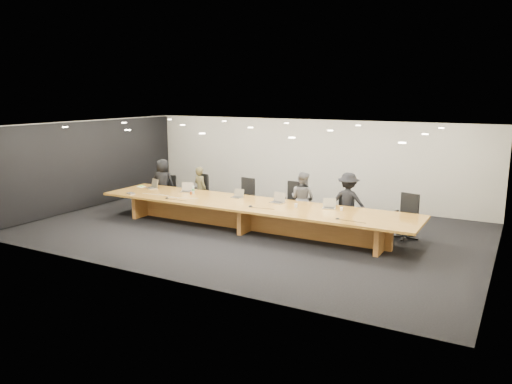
% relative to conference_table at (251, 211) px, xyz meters
% --- Properties ---
extents(ground, '(12.00, 12.00, 0.00)m').
position_rel_conference_table_xyz_m(ground, '(0.00, 0.00, -0.52)').
color(ground, black).
rests_on(ground, ground).
extents(back_wall, '(12.00, 0.02, 2.80)m').
position_rel_conference_table_xyz_m(back_wall, '(0.00, 4.00, 0.88)').
color(back_wall, silver).
rests_on(back_wall, ground).
extents(left_wall_panel, '(0.08, 7.84, 2.74)m').
position_rel_conference_table_xyz_m(left_wall_panel, '(-5.94, 0.00, 0.85)').
color(left_wall_panel, black).
rests_on(left_wall_panel, ground).
extents(conference_table, '(9.00, 1.80, 0.75)m').
position_rel_conference_table_xyz_m(conference_table, '(0.00, 0.00, 0.00)').
color(conference_table, '#986421').
rests_on(conference_table, ground).
extents(chair_far_left, '(0.58, 0.58, 1.01)m').
position_rel_conference_table_xyz_m(chair_far_left, '(-3.86, 1.29, -0.01)').
color(chair_far_left, black).
rests_on(chair_far_left, ground).
extents(chair_left, '(0.76, 0.76, 1.19)m').
position_rel_conference_table_xyz_m(chair_left, '(-2.58, 1.17, 0.07)').
color(chair_left, black).
rests_on(chair_left, ground).
extents(chair_mid_left, '(0.68, 0.68, 1.17)m').
position_rel_conference_table_xyz_m(chair_mid_left, '(-0.96, 1.25, 0.06)').
color(chair_mid_left, black).
rests_on(chair_mid_left, ground).
extents(chair_mid_right, '(0.64, 0.64, 1.20)m').
position_rel_conference_table_xyz_m(chair_mid_right, '(0.67, 1.18, 0.08)').
color(chair_mid_right, black).
rests_on(chair_mid_right, ground).
extents(chair_right, '(0.66, 0.66, 1.02)m').
position_rel_conference_table_xyz_m(chair_right, '(2.25, 1.28, -0.01)').
color(chair_right, black).
rests_on(chair_right, ground).
extents(chair_far_right, '(0.72, 0.72, 1.17)m').
position_rel_conference_table_xyz_m(chair_far_right, '(3.83, 1.20, 0.06)').
color(chair_far_right, black).
rests_on(chair_far_right, ground).
extents(person_a, '(0.87, 0.68, 1.56)m').
position_rel_conference_table_xyz_m(person_a, '(-3.91, 1.12, 0.26)').
color(person_a, black).
rests_on(person_a, ground).
extents(person_b, '(0.59, 0.48, 1.41)m').
position_rel_conference_table_xyz_m(person_b, '(-2.45, 1.15, 0.19)').
color(person_b, '#3E3922').
rests_on(person_b, ground).
extents(person_c, '(0.83, 0.70, 1.52)m').
position_rel_conference_table_xyz_m(person_c, '(1.02, 1.14, 0.24)').
color(person_c, '#505052').
rests_on(person_c, ground).
extents(person_d, '(1.05, 0.65, 1.57)m').
position_rel_conference_table_xyz_m(person_d, '(2.29, 1.27, 0.27)').
color(person_d, black).
rests_on(person_d, ground).
extents(laptop_a, '(0.45, 0.40, 0.29)m').
position_rel_conference_table_xyz_m(laptop_a, '(-3.76, 0.36, 0.38)').
color(laptop_a, tan).
rests_on(laptop_a, conference_table).
extents(laptop_b, '(0.42, 0.37, 0.28)m').
position_rel_conference_table_xyz_m(laptop_b, '(-2.44, 0.43, 0.37)').
color(laptop_b, tan).
rests_on(laptop_b, conference_table).
extents(laptop_c, '(0.33, 0.25, 0.25)m').
position_rel_conference_table_xyz_m(laptop_c, '(-0.68, 0.41, 0.35)').
color(laptop_c, tan).
rests_on(laptop_c, conference_table).
extents(laptop_d, '(0.39, 0.30, 0.28)m').
position_rel_conference_table_xyz_m(laptop_d, '(0.61, 0.36, 0.37)').
color(laptop_d, tan).
rests_on(laptop_d, conference_table).
extents(laptop_e, '(0.38, 0.31, 0.26)m').
position_rel_conference_table_xyz_m(laptop_e, '(2.08, 0.40, 0.36)').
color(laptop_e, '#B8AD8C').
rests_on(laptop_e, conference_table).
extents(water_bottle, '(0.08, 0.08, 0.22)m').
position_rel_conference_table_xyz_m(water_bottle, '(-2.12, 0.31, 0.34)').
color(water_bottle, '#A9B9B5').
rests_on(water_bottle, conference_table).
extents(amber_mug, '(0.08, 0.08, 0.09)m').
position_rel_conference_table_xyz_m(amber_mug, '(-2.09, 0.16, 0.27)').
color(amber_mug, brown).
rests_on(amber_mug, conference_table).
extents(paper_cup_near, '(0.10, 0.10, 0.10)m').
position_rel_conference_table_xyz_m(paper_cup_near, '(1.29, 0.10, 0.28)').
color(paper_cup_near, silver).
rests_on(paper_cup_near, conference_table).
extents(paper_cup_far, '(0.09, 0.09, 0.08)m').
position_rel_conference_table_xyz_m(paper_cup_far, '(2.43, 0.35, 0.27)').
color(paper_cup_far, white).
rests_on(paper_cup_far, conference_table).
extents(notepad, '(0.29, 0.26, 0.01)m').
position_rel_conference_table_xyz_m(notepad, '(-4.18, 0.39, 0.24)').
color(notepad, silver).
rests_on(notepad, conference_table).
extents(lime_gadget, '(0.17, 0.10, 0.03)m').
position_rel_conference_table_xyz_m(lime_gadget, '(-4.19, 0.41, 0.26)').
color(lime_gadget, '#6FCA35').
rests_on(lime_gadget, notepad).
extents(av_box, '(0.25, 0.21, 0.03)m').
position_rel_conference_table_xyz_m(av_box, '(-3.68, -0.62, 0.25)').
color(av_box, '#A09FA4').
rests_on(av_box, conference_table).
extents(mic_left, '(0.12, 0.12, 0.03)m').
position_rel_conference_table_xyz_m(mic_left, '(-2.36, -0.60, 0.24)').
color(mic_left, black).
rests_on(mic_left, conference_table).
extents(mic_center, '(0.16, 0.16, 0.03)m').
position_rel_conference_table_xyz_m(mic_center, '(0.20, -0.36, 0.25)').
color(mic_center, black).
rests_on(mic_center, conference_table).
extents(mic_right, '(0.15, 0.15, 0.03)m').
position_rel_conference_table_xyz_m(mic_right, '(2.64, -0.52, 0.24)').
color(mic_right, black).
rests_on(mic_right, conference_table).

